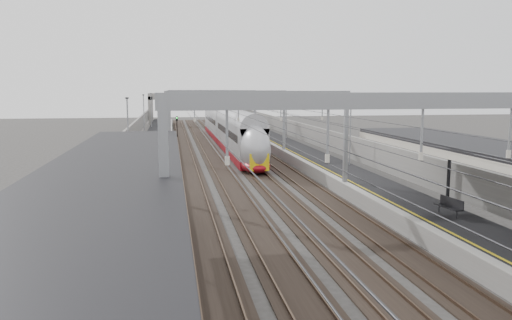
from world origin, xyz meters
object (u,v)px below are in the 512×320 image
object	(u,v)px
overbridge	(199,100)
bench	(450,205)
train	(229,131)
signal_green	(177,123)

from	to	relation	value
overbridge	bench	distance (m)	88.70
train	signal_green	bearing A→B (deg)	115.27
bench	signal_green	distance (m)	58.14
bench	overbridge	bearing A→B (deg)	95.52
bench	signal_green	size ratio (longest dim) A/B	0.54
train	bench	xyz separation A→B (m)	(7.03, -42.29, -0.57)
overbridge	train	xyz separation A→B (m)	(1.50, -45.92, -3.17)
train	bench	distance (m)	42.88
signal_green	train	bearing A→B (deg)	-64.73
overbridge	bench	world-z (taller)	overbridge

